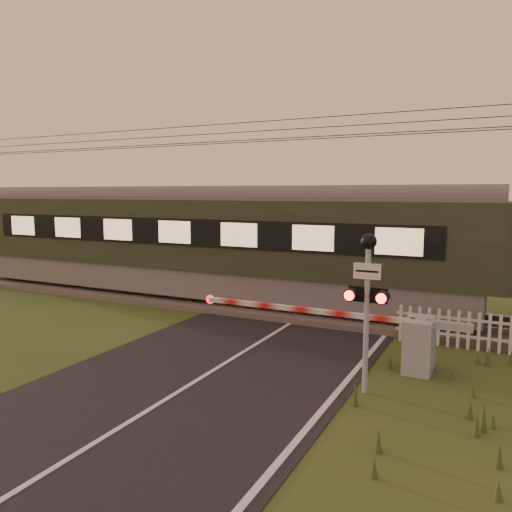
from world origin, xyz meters
The scene contains 7 objects.
ground centered at (0.00, 0.00, 0.00)m, with size 160.00×160.00×0.00m, color #2A441A.
road centered at (0.02, -0.23, 0.01)m, with size 6.00×140.00×0.03m.
track_bed centered at (0.00, 6.50, 0.07)m, with size 140.00×3.40×0.39m.
overhead_wires centered at (0.00, 6.50, 5.72)m, with size 120.00×0.62×0.62m.
boom_gate centered at (3.70, 2.51, 0.65)m, with size 6.41×0.89×1.19m.
crossing_signal centered at (3.21, 0.83, 2.12)m, with size 0.78×0.34×3.08m.
picket_fence centered at (4.93, 4.60, 0.48)m, with size 3.71×0.08×0.95m.
Camera 1 is at (5.42, -8.34, 3.84)m, focal length 35.00 mm.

